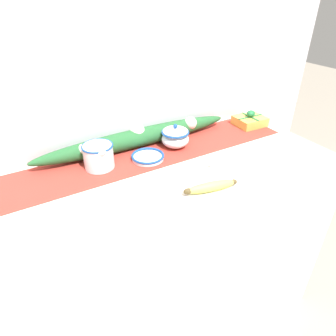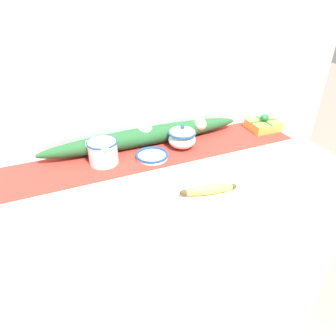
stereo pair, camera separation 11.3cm
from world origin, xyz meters
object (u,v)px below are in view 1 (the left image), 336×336
cream_pitcher (98,155)px  banana (211,187)px  small_dish (148,157)px  sugar_bowl (175,137)px  gift_box (250,120)px  spoon (209,165)px

cream_pitcher → banana: 0.47m
banana → small_dish: bearing=106.4°
sugar_bowl → banana: 0.37m
cream_pitcher → banana: cream_pitcher is taller
small_dish → banana: banana is taller
small_dish → banana: 0.33m
banana → gift_box: gift_box is taller
cream_pitcher → small_dish: size_ratio=1.02×
spoon → banana: bearing=-93.8°
small_dish → gift_box: size_ratio=0.91×
small_dish → spoon: bearing=-42.0°
small_dish → spoon: 0.26m
cream_pitcher → spoon: size_ratio=0.88×
cream_pitcher → gift_box: cream_pitcher is taller
sugar_bowl → gift_box: 0.47m
small_dish → gift_box: 0.63m
small_dish → spoon: (0.19, -0.17, -0.01)m
cream_pitcher → gift_box: bearing=0.9°
sugar_bowl → spoon: size_ratio=0.76×
cream_pitcher → gift_box: size_ratio=0.94×
banana → spoon: (0.10, 0.15, -0.01)m
sugar_bowl → small_dish: sugar_bowl is taller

